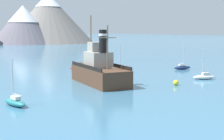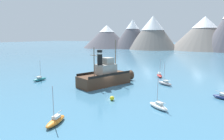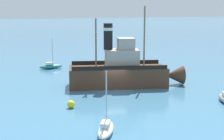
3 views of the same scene
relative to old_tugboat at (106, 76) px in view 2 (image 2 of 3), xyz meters
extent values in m
plane|color=teal|center=(1.67, -1.97, -1.83)|extent=(600.00, 600.00, 0.00)
cone|color=#56545B|center=(-71.12, 121.02, 8.22)|extent=(42.59, 42.59, 20.11)
cone|color=white|center=(-71.12, 121.02, 15.24)|extent=(13.74, 13.74, 6.18)
cone|color=#56545B|center=(-47.35, 124.35, 10.33)|extent=(33.83, 33.83, 24.31)
cone|color=white|center=(-47.35, 124.35, 18.59)|extent=(11.54, 11.54, 7.90)
cone|color=slate|center=(-28.90, 122.70, 11.44)|extent=(40.52, 40.52, 26.55)
cone|color=white|center=(-28.90, 122.70, 19.03)|extent=(18.39, 18.39, 11.47)
cone|color=slate|center=(8.57, 133.31, 10.82)|extent=(50.58, 50.58, 25.30)
cone|color=white|center=(8.57, 133.31, 19.08)|extent=(18.64, 18.64, 8.88)
cube|color=#4C3323|center=(-0.21, -0.58, -0.63)|extent=(8.22, 12.78, 2.40)
cone|color=#4C3323|center=(2.24, 6.19, -0.63)|extent=(3.03, 3.06, 2.35)
cube|color=#9E998E|center=(-0.04, -0.11, 1.67)|extent=(4.18, 4.78, 2.20)
cube|color=#9E998E|center=(0.13, 0.36, 3.47)|extent=(2.75, 2.63, 1.40)
cylinder|color=black|center=(-0.62, -1.71, 4.37)|extent=(1.10, 1.10, 3.20)
cylinder|color=silver|center=(-0.62, -1.71, 5.27)|extent=(1.16, 1.16, 0.35)
cylinder|color=#75604C|center=(0.91, 2.52, 4.32)|extent=(0.20, 0.20, 7.50)
cylinder|color=#75604C|center=(-1.13, -3.12, 3.57)|extent=(0.20, 0.20, 6.00)
cylinder|color=#75604C|center=(-1.13, -3.12, 4.89)|extent=(2.49, 1.00, 0.12)
cube|color=black|center=(-2.24, 0.16, 0.82)|extent=(4.00, 10.76, 0.50)
cube|color=black|center=(1.82, -1.31, 0.82)|extent=(4.00, 10.76, 0.50)
ellipsoid|color=#23757A|center=(-16.06, -4.52, -1.48)|extent=(1.18, 3.82, 0.70)
cube|color=silver|center=(-16.06, -4.72, -0.95)|extent=(0.66, 1.11, 0.36)
cylinder|color=#B7B7BC|center=(-16.05, -4.22, 0.97)|extent=(0.10, 0.10, 4.20)
cylinder|color=#B7B7BC|center=(-16.07, -5.12, -0.58)|extent=(0.12, 1.80, 0.08)
ellipsoid|color=orange|center=(4.81, -20.48, -1.48)|extent=(1.90, 3.95, 0.70)
cube|color=silver|center=(4.77, -20.28, -0.95)|extent=(0.86, 1.21, 0.36)
cylinder|color=#B7B7BC|center=(4.88, -20.77, 0.97)|extent=(0.10, 0.10, 4.20)
cylinder|color=#B7B7BC|center=(4.68, -19.89, -0.58)|extent=(0.47, 1.77, 0.08)
ellipsoid|color=white|center=(14.38, -9.11, -1.48)|extent=(3.78, 3.01, 0.70)
cube|color=silver|center=(14.55, -9.22, -0.95)|extent=(1.27, 1.14, 0.36)
cylinder|color=#B7B7BC|center=(14.13, -8.94, 0.97)|extent=(0.10, 0.10, 4.20)
cylinder|color=#B7B7BC|center=(14.88, -9.44, -0.58)|extent=(1.55, 1.06, 0.08)
ellipsoid|color=navy|center=(23.01, 0.57, -1.48)|extent=(3.95, 2.33, 0.70)
cube|color=silver|center=(22.82, 0.64, -0.95)|extent=(1.25, 0.98, 0.36)
cylinder|color=#B7B7BC|center=(22.44, 0.78, -0.58)|extent=(1.72, 0.69, 0.08)
ellipsoid|color=#B22823|center=(8.04, 13.93, -1.48)|extent=(2.65, 3.90, 0.70)
cube|color=silver|center=(7.95, 14.11, -0.95)|extent=(1.06, 1.27, 0.36)
cylinder|color=#B7B7BC|center=(8.17, 13.66, 0.97)|extent=(0.10, 0.10, 4.20)
cylinder|color=#B7B7BC|center=(7.78, 14.47, -0.58)|extent=(0.86, 1.65, 0.08)
ellipsoid|color=gray|center=(11.51, 5.96, -1.48)|extent=(3.85, 2.82, 0.70)
cube|color=silver|center=(11.68, 5.86, -0.95)|extent=(1.27, 1.10, 0.36)
cylinder|color=#B7B7BC|center=(11.24, 6.11, 0.97)|extent=(0.10, 0.10, 4.20)
cylinder|color=#B7B7BC|center=(12.03, 5.67, -0.58)|extent=(1.61, 0.95, 0.08)
sphere|color=yellow|center=(6.48, -9.14, -1.45)|extent=(0.76, 0.76, 0.76)
camera|label=1|loc=(-33.80, -36.20, 6.24)|focal=55.00mm
camera|label=2|loc=(22.10, -37.31, 8.91)|focal=32.00mm
camera|label=3|loc=(37.12, -19.83, 7.68)|focal=55.00mm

